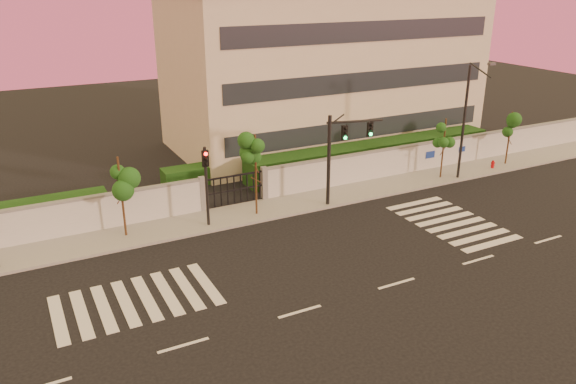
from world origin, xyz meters
name	(u,v)px	position (x,y,z in m)	size (l,w,h in m)	color
ground	(397,284)	(0.00, 0.00, 0.00)	(120.00, 120.00, 0.00)	black
sidewalk	(290,205)	(0.00, 10.50, 0.07)	(60.00, 3.00, 0.15)	gray
perimeter_wall	(280,182)	(0.10, 12.00, 1.07)	(60.00, 0.36, 2.20)	#B4B7BC
hedge_row	(276,170)	(1.17, 14.74, 0.82)	(41.00, 4.25, 1.80)	black
institutional_building	(323,68)	(9.00, 21.99, 6.16)	(24.40, 12.40, 12.25)	beige
road_markings	(324,257)	(-1.58, 3.76, 0.01)	(57.00, 7.62, 0.02)	silver
street_tree_c	(120,179)	(-9.81, 10.57, 3.33)	(1.46, 1.16, 4.52)	#382314
street_tree_d	(256,157)	(-2.41, 10.04, 3.60)	(1.45, 1.15, 4.89)	#382314
street_tree_e	(445,135)	(11.50, 10.07, 3.14)	(1.34, 1.07, 4.26)	#382314
street_tree_f	(511,126)	(17.85, 10.20, 2.97)	(1.43, 1.13, 4.03)	#382314
traffic_signal_main	(339,149)	(2.72, 9.38, 3.55)	(3.52, 1.03, 5.62)	black
traffic_signal_secondary	(206,177)	(-5.45, 9.79, 2.94)	(0.36, 0.35, 4.63)	black
streetlight_east	(466,117)	(12.52, 9.31, 4.39)	(0.49, 1.96, 8.13)	black
fire_hydrant	(493,165)	(16.18, 9.86, 0.36)	(0.28, 0.27, 0.73)	#A80B10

